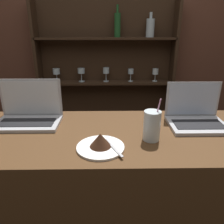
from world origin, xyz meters
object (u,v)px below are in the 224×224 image
Objects in this scene: laptop_far at (196,116)px; laptop_near at (29,113)px; cake_plate at (101,143)px; water_glass at (152,126)px.

laptop_near is at bearing 177.65° from laptop_far.
cake_plate is at bearing -153.51° from laptop_far.
water_glass is at bearing -18.48° from laptop_near.
water_glass is at bearing 18.34° from cake_plate.
water_glass is (0.24, 0.08, 0.05)m from cake_plate.
laptop_near is at bearing 161.52° from water_glass.
laptop_far is at bearing -2.35° from laptop_near.
water_glass is (-0.28, -0.18, 0.03)m from laptop_far.
laptop_far is 1.50× the size of water_glass.
laptop_near is 1.63× the size of cake_plate.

